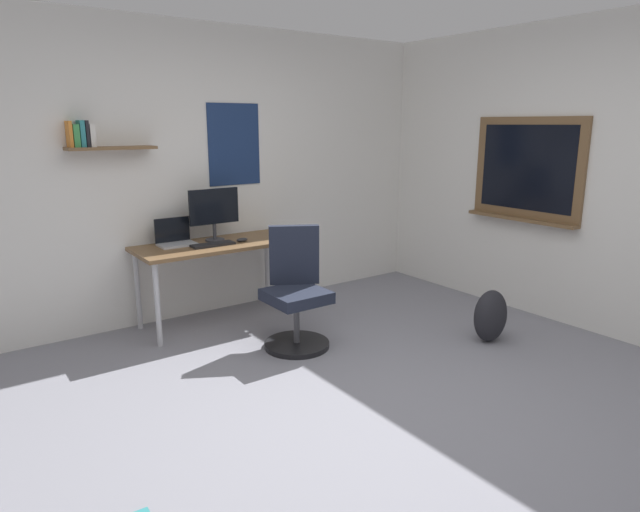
% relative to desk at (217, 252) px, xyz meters
% --- Properties ---
extents(ground_plane, '(5.20, 5.20, 0.00)m').
position_rel_desk_xyz_m(ground_plane, '(0.08, -2.07, -0.65)').
color(ground_plane, gray).
rests_on(ground_plane, ground).
extents(wall_back, '(5.00, 0.30, 2.60)m').
position_rel_desk_xyz_m(wall_back, '(0.08, 0.38, 0.65)').
color(wall_back, silver).
rests_on(wall_back, ground).
extents(wall_right, '(0.22, 5.00, 2.60)m').
position_rel_desk_xyz_m(wall_right, '(2.53, -2.04, 0.65)').
color(wall_right, silver).
rests_on(wall_right, ground).
extents(desk, '(1.40, 0.61, 0.72)m').
position_rel_desk_xyz_m(desk, '(0.00, 0.00, 0.00)').
color(desk, brown).
rests_on(desk, ground).
extents(office_chair, '(0.55, 0.56, 0.95)m').
position_rel_desk_xyz_m(office_chair, '(0.28, -0.84, -0.24)').
color(office_chair, black).
rests_on(office_chair, ground).
extents(laptop, '(0.31, 0.21, 0.23)m').
position_rel_desk_xyz_m(laptop, '(-0.31, 0.15, 0.13)').
color(laptop, '#ADAFB5').
rests_on(laptop, desk).
extents(monitor_primary, '(0.46, 0.17, 0.46)m').
position_rel_desk_xyz_m(monitor_primary, '(0.03, 0.10, 0.35)').
color(monitor_primary, '#38383D').
rests_on(monitor_primary, desk).
extents(keyboard, '(0.37, 0.13, 0.02)m').
position_rel_desk_xyz_m(keyboard, '(-0.07, -0.08, 0.09)').
color(keyboard, black).
rests_on(keyboard, desk).
extents(computer_mouse, '(0.10, 0.06, 0.03)m').
position_rel_desk_xyz_m(computer_mouse, '(0.21, -0.08, 0.09)').
color(computer_mouse, '#262628').
rests_on(computer_mouse, desk).
extents(coffee_mug, '(0.08, 0.08, 0.09)m').
position_rel_desk_xyz_m(coffee_mug, '(0.60, -0.03, 0.12)').
color(coffee_mug, '#338C4C').
rests_on(coffee_mug, desk).
extents(backpack, '(0.32, 0.22, 0.43)m').
position_rel_desk_xyz_m(backpack, '(1.60, -1.71, -0.43)').
color(backpack, '#232328').
rests_on(backpack, ground).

